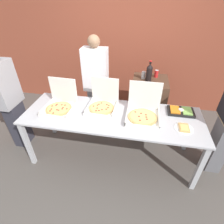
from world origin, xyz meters
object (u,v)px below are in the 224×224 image
soda_bottle (149,72)px  person_guest_plaid (10,100)px  pizza_box_far_left (143,112)px  person_guest_cap (96,85)px  veggie_tray (181,111)px  soda_can_silver (143,75)px  pizza_box_near_left (60,104)px  paper_plate_front_center (184,128)px  pizza_box_near_right (102,103)px  soda_can_colored (156,74)px

soda_bottle → person_guest_plaid: person_guest_plaid is taller
pizza_box_far_left → person_guest_cap: (-0.82, 0.66, -0.01)m
person_guest_cap → person_guest_plaid: size_ratio=1.04×
veggie_tray → soda_can_silver: soda_can_silver is taller
soda_can_silver → pizza_box_near_left: bearing=-142.8°
pizza_box_near_left → soda_bottle: (1.23, 0.79, 0.25)m
soda_bottle → person_guest_cap: bearing=-172.8°
pizza_box_far_left → soda_can_silver: bearing=93.3°
person_guest_cap → paper_plate_front_center: bearing=148.5°
soda_can_silver → person_guest_plaid: person_guest_plaid is taller
pizza_box_far_left → person_guest_cap: 1.05m
soda_bottle → paper_plate_front_center: bearing=-63.0°
veggie_tray → person_guest_plaid: size_ratio=0.22×
person_guest_plaid → person_guest_cap: bearing=119.3°
veggie_tray → pizza_box_near_right: bearing=-175.7°
pizza_box_near_left → paper_plate_front_center: (1.70, -0.14, -0.06)m
pizza_box_near_right → person_guest_plaid: size_ratio=0.27×
paper_plate_front_center → person_guest_plaid: person_guest_plaid is taller
pizza_box_far_left → person_guest_plaid: bearing=-179.3°
pizza_box_near_right → soda_can_colored: size_ratio=3.57×
paper_plate_front_center → veggie_tray: 0.36m
person_guest_plaid → soda_can_colored: bearing=113.6°
pizza_box_far_left → soda_bottle: bearing=87.2°
pizza_box_near_left → soda_can_colored: 1.67m
pizza_box_far_left → veggie_tray: bearing=20.3°
paper_plate_front_center → soda_can_silver: soda_can_silver is taller
veggie_tray → person_guest_plaid: bearing=-175.4°
pizza_box_near_right → veggie_tray: bearing=7.2°
veggie_tray → soda_can_colored: soda_can_colored is taller
paper_plate_front_center → person_guest_cap: size_ratio=0.14×
pizza_box_far_left → soda_can_colored: pizza_box_far_left is taller
pizza_box_near_left → soda_bottle: soda_bottle is taller
soda_can_colored → person_guest_cap: person_guest_cap is taller
pizza_box_far_left → soda_bottle: size_ratio=1.35×
soda_can_colored → person_guest_cap: bearing=-163.9°
pizza_box_far_left → person_guest_plaid: size_ratio=0.28×
pizza_box_near_left → pizza_box_far_left: bearing=4.0°
pizza_box_near_right → person_guest_cap: size_ratio=0.26×
pizza_box_far_left → pizza_box_near_right: size_ratio=1.04×
person_guest_cap → person_guest_plaid: bearing=29.3°
person_guest_plaid → pizza_box_far_left: bearing=90.4°
person_guest_plaid → soda_can_silver: bearing=113.4°
pizza_box_near_right → soda_can_colored: (0.76, 0.84, 0.17)m
soda_can_silver → soda_can_colored: 0.24m
pizza_box_far_left → person_guest_cap: bearing=141.8°
paper_plate_front_center → pizza_box_near_right: bearing=166.1°
veggie_tray → soda_can_silver: (-0.57, 0.65, 0.22)m
pizza_box_near_right → pizza_box_far_left: bearing=-7.3°
pizza_box_near_right → soda_can_colored: 1.14m
pizza_box_far_left → person_guest_plaid: person_guest_plaid is taller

